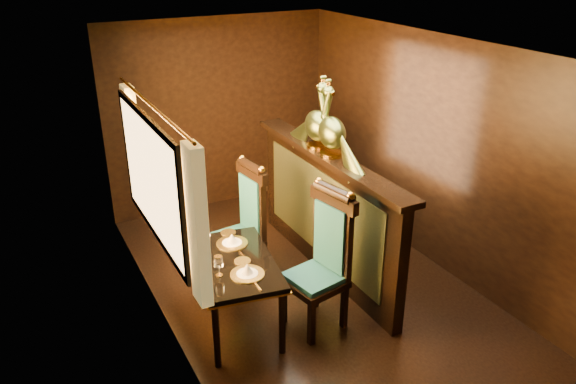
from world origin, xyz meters
name	(u,v)px	position (x,y,z in m)	size (l,w,h in m)	color
ground	(313,290)	(0.00, 0.00, 0.00)	(5.00, 5.00, 0.00)	black
room_shell	(307,148)	(-0.09, 0.02, 1.58)	(3.04, 5.04, 2.52)	black
partition	(326,211)	(0.32, 0.30, 0.71)	(0.26, 2.70, 1.36)	black
dining_table	(234,267)	(-0.92, -0.14, 0.63)	(0.90, 1.29, 0.90)	black
chair_left	(325,254)	(-0.15, -0.47, 0.73)	(0.59, 0.61, 1.39)	black
chair_right	(246,218)	(-0.46, 0.61, 0.68)	(0.52, 0.55, 1.31)	black
peacock_left	(332,119)	(0.33, 0.24, 1.75)	(0.24, 0.65, 0.78)	#1B5237
peacock_right	(318,112)	(0.33, 0.52, 1.74)	(0.24, 0.64, 0.76)	#1B5237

